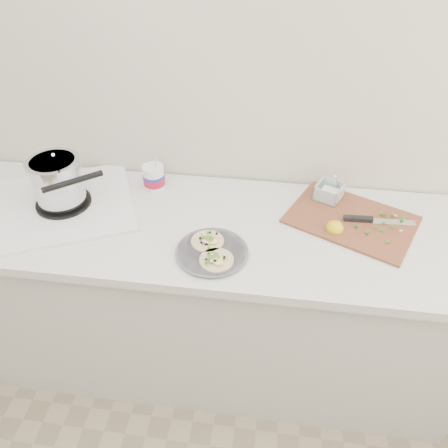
# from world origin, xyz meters

# --- Properties ---
(counter) EXTENTS (2.44, 0.66, 0.90)m
(counter) POSITION_xyz_m (0.00, 1.43, 0.45)
(counter) COLOR beige
(counter) RESTS_ON ground
(stove) EXTENTS (0.69, 0.67, 0.26)m
(stove) POSITION_xyz_m (-0.46, 1.45, 0.99)
(stove) COLOR silver
(stove) RESTS_ON counter
(taco_plate) EXTENTS (0.26, 0.26, 0.04)m
(taco_plate) POSITION_xyz_m (0.17, 1.25, 0.92)
(taco_plate) COLOR #5A585F
(taco_plate) RESTS_ON counter
(tub) EXTENTS (0.09, 0.09, 0.21)m
(tub) POSITION_xyz_m (-0.13, 1.62, 0.97)
(tub) COLOR white
(tub) RESTS_ON counter
(cutboard) EXTENTS (0.56, 0.49, 0.07)m
(cutboard) POSITION_xyz_m (0.68, 1.52, 0.92)
(cutboard) COLOR brown
(cutboard) RESTS_ON counter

